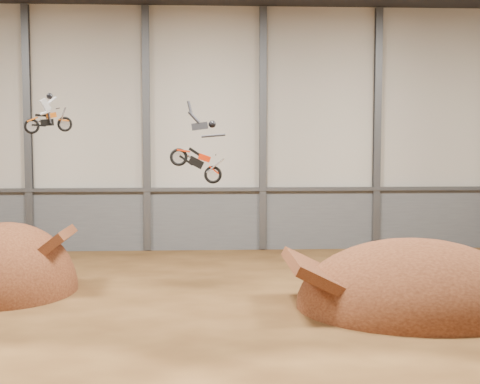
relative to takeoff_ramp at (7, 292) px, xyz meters
name	(u,v)px	position (x,y,z in m)	size (l,w,h in m)	color
floor	(206,319)	(8.46, -4.72, 0.00)	(40.00, 40.00, 0.00)	#442812
back_wall	(205,129)	(8.46, 10.28, 7.00)	(40.00, 0.10, 14.00)	beige
lower_band_back	(205,220)	(8.46, 10.18, 1.75)	(39.80, 0.18, 3.50)	#595C61
steel_rail	(205,189)	(8.46, 10.03, 3.55)	(39.80, 0.35, 0.20)	#47494F
steel_column_1	(28,129)	(-1.54, 10.08, 7.00)	(0.40, 0.36, 13.90)	#47494F
steel_column_2	(146,129)	(5.12, 10.08, 7.00)	(0.40, 0.36, 13.90)	#47494F
steel_column_3	(263,129)	(11.79, 10.08, 7.00)	(0.40, 0.36, 13.90)	#47494F
steel_column_4	(377,129)	(18.46, 10.08, 7.00)	(0.40, 0.36, 13.90)	#47494F
takeoff_ramp	(7,292)	(0.00, 0.00, 0.00)	(5.91, 6.82, 5.91)	#431F10
landing_ramp	(414,307)	(16.51, -3.41, 0.00)	(9.15, 8.10, 5.28)	#431F10
fmx_rider_a	(49,111)	(2.29, -1.51, 7.57)	(1.86, 0.71, 1.68)	#CB5D13
fmx_rider_b	(192,142)	(7.90, -0.56, 6.36)	(3.09, 0.88, 2.64)	red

